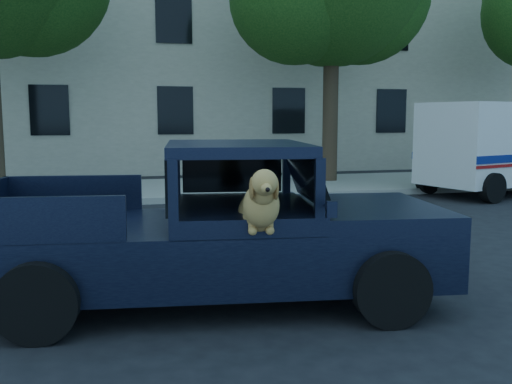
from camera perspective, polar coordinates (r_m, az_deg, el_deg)
ground at (r=6.36m, az=-2.28°, el=-10.83°), size 120.00×120.00×0.00m
far_sidewalk at (r=15.28m, az=-9.75°, el=0.20°), size 60.00×4.00×0.15m
lane_stripes at (r=10.06m, az=4.69°, el=-3.92°), size 21.60×0.14×0.01m
building_main at (r=22.94m, az=-3.97°, el=13.81°), size 26.00×6.00×9.00m
pickup_truck at (r=6.17m, az=-4.81°, el=-5.78°), size 5.04×2.79×1.73m
mail_truck at (r=15.97m, az=22.96°, el=3.45°), size 4.65×3.13×2.34m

